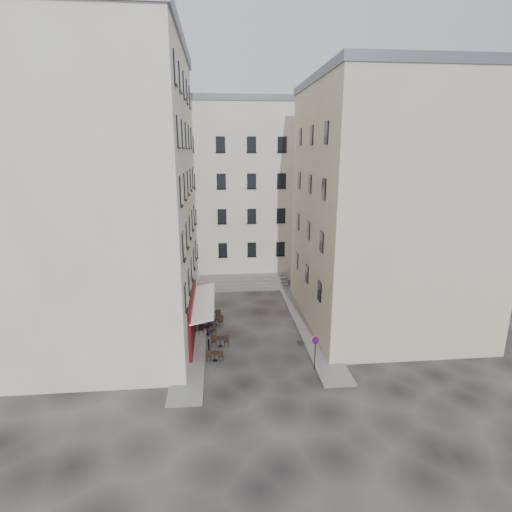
{
  "coord_description": "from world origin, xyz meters",
  "views": [
    {
      "loc": [
        -2.41,
        -26.0,
        13.4
      ],
      "look_at": [
        0.48,
        4.0,
        5.44
      ],
      "focal_mm": 28.0,
      "sensor_mm": 36.0,
      "label": 1
    }
  ],
  "objects": [
    {
      "name": "ground",
      "position": [
        0.0,
        0.0,
        0.0
      ],
      "size": [
        90.0,
        90.0,
        0.0
      ],
      "primitive_type": "plane",
      "color": "black",
      "rests_on": "ground"
    },
    {
      "name": "sidewalk_right",
      "position": [
        4.5,
        3.0,
        0.06
      ],
      "size": [
        2.0,
        18.0,
        0.12
      ],
      "primitive_type": "cube",
      "color": "slate",
      "rests_on": "ground"
    },
    {
      "name": "bistro_table_a",
      "position": [
        -2.84,
        -2.21,
        0.41
      ],
      "size": [
        1.13,
        0.53,
        0.79
      ],
      "color": "black",
      "rests_on": "ground"
    },
    {
      "name": "bistro_table_e",
      "position": [
        -3.03,
        4.4,
        0.48
      ],
      "size": [
        1.33,
        0.62,
        0.93
      ],
      "color": "black",
      "rests_on": "ground"
    },
    {
      "name": "stone_steps",
      "position": [
        0.0,
        12.57,
        0.4
      ],
      "size": [
        9.0,
        3.15,
        0.8
      ],
      "color": "slate",
      "rests_on": "ground"
    },
    {
      "name": "bistro_table_b",
      "position": [
        -2.47,
        -0.25,
        0.45
      ],
      "size": [
        1.26,
        0.59,
        0.89
      ],
      "color": "black",
      "rests_on": "ground"
    },
    {
      "name": "building_right",
      "position": [
        10.5,
        3.5,
        9.31
      ],
      "size": [
        12.2,
        14.2,
        18.6
      ],
      "color": "beige",
      "rests_on": "ground"
    },
    {
      "name": "pedestrian",
      "position": [
        -3.2,
        1.57,
        0.8
      ],
      "size": [
        0.69,
        0.58,
        1.61
      ],
      "primitive_type": "imported",
      "rotation": [
        0.0,
        0.0,
        3.54
      ],
      "color": "#242328",
      "rests_on": "ground"
    },
    {
      "name": "bollard_near",
      "position": [
        -3.25,
        -1.0,
        0.53
      ],
      "size": [
        0.12,
        0.12,
        0.98
      ],
      "color": "black",
      "rests_on": "ground"
    },
    {
      "name": "bistro_table_d",
      "position": [
        -2.82,
        3.26,
        0.46
      ],
      "size": [
        1.29,
        0.6,
        0.9
      ],
      "color": "black",
      "rests_on": "ground"
    },
    {
      "name": "building_back",
      "position": [
        -1.0,
        19.0,
        9.31
      ],
      "size": [
        18.2,
        10.2,
        18.6
      ],
      "color": "beige",
      "rests_on": "ground"
    },
    {
      "name": "bollard_mid",
      "position": [
        -3.25,
        2.5,
        0.53
      ],
      "size": [
        0.12,
        0.12,
        0.98
      ],
      "color": "black",
      "rests_on": "ground"
    },
    {
      "name": "bistro_table_c",
      "position": [
        -3.4,
        1.71,
        0.48
      ],
      "size": [
        1.34,
        0.63,
        0.94
      ],
      "color": "black",
      "rests_on": "ground"
    },
    {
      "name": "no_parking_sign",
      "position": [
        3.44,
        -3.86,
        1.62
      ],
      "size": [
        0.52,
        0.15,
        2.29
      ],
      "rotation": [
        0.0,
        0.0,
        0.19
      ],
      "color": "black",
      "rests_on": "ground"
    },
    {
      "name": "bollard_far",
      "position": [
        -3.25,
        6.0,
        0.53
      ],
      "size": [
        0.12,
        0.12,
        0.98
      ],
      "color": "black",
      "rests_on": "ground"
    },
    {
      "name": "cafe_storefront",
      "position": [
        -4.32,
        1.0,
        1.88
      ],
      "size": [
        1.74,
        7.3,
        3.5
      ],
      "color": "#41090D",
      "rests_on": "ground"
    },
    {
      "name": "sidewalk_left",
      "position": [
        -4.5,
        4.0,
        0.06
      ],
      "size": [
        2.0,
        22.0,
        0.12
      ],
      "primitive_type": "cube",
      "color": "slate",
      "rests_on": "ground"
    },
    {
      "name": "building_left",
      "position": [
        -10.5,
        3.0,
        10.31
      ],
      "size": [
        12.2,
        16.2,
        20.6
      ],
      "color": "beige",
      "rests_on": "ground"
    }
  ]
}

